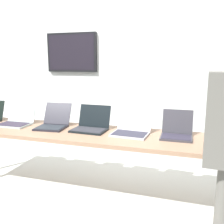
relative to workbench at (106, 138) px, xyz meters
name	(u,v)px	position (x,y,z in m)	size (l,w,h in m)	color
ground	(106,200)	(0.00, 0.00, -0.72)	(8.00, 8.00, 0.04)	beige
back_wall	(130,74)	(-0.02, 1.13, 0.62)	(8.00, 0.11, 2.63)	silver
workbench	(106,138)	(0.00, 0.00, 0.00)	(3.71, 0.70, 0.74)	#987258
laptop_station_1	(17,119)	(-1.15, 0.07, 0.11)	(0.37, 0.35, 0.27)	#A9B6B5
laptop_station_2	(53,122)	(-0.66, 0.08, 0.10)	(0.35, 0.42, 0.26)	black
laptop_station_3	(91,125)	(-0.20, 0.09, 0.10)	(0.38, 0.35, 0.26)	black
laptop_station_4	(132,128)	(0.26, 0.08, 0.10)	(0.39, 0.42, 0.25)	#B1AFB8
laptop_station_5	(177,131)	(0.71, 0.10, 0.10)	(0.31, 0.32, 0.26)	#36353C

